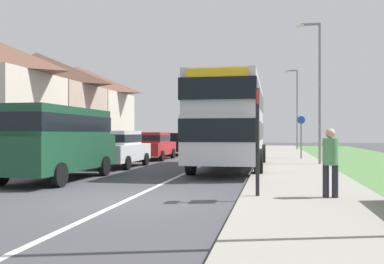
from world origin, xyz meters
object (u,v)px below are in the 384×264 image
Objects in this scene: parked_car_white at (117,147)px; parked_car_black at (175,143)px; bus_stop_sign at (258,134)px; street_lamp_far at (296,104)px; street_lamp_mid at (317,83)px; double_decker_bus at (231,120)px; cycle_route_sign at (301,135)px; parked_car_red at (153,145)px; pedestrian_at_stop at (330,159)px; parked_van_dark_green at (58,138)px.

parked_car_white reaches higher than parked_car_black.
street_lamp_far is at bearing 85.28° from bus_stop_sign.
street_lamp_far reaches higher than street_lamp_mid.
double_decker_bus reaches higher than cycle_route_sign.
cycle_route_sign reaches higher than parked_car_red.
parked_car_black is 0.64× the size of street_lamp_far.
parked_car_white is 1.71× the size of cycle_route_sign.
double_decker_bus reaches higher than pedestrian_at_stop.
bus_stop_sign is at bearing -80.42° from double_decker_bus.
cycle_route_sign reaches higher than parked_car_black.
parked_car_white is at bearing -90.80° from parked_car_black.
parked_car_black is 12.81m from street_lamp_mid.
parked_car_black is at bearing 112.57° from pedestrian_at_stop.
street_lamp_far is (8.89, 14.12, 3.19)m from parked_car_red.
double_decker_bus is at bearing -1.81° from parked_car_white.
parked_van_dark_green is at bearing -109.62° from street_lamp_far.
bus_stop_sign is at bearing -65.20° from parked_car_red.
parked_car_black is at bearing 135.27° from street_lamp_mid.
parked_van_dark_green is 12.07m from street_lamp_mid.
parked_van_dark_green is 7.33m from bus_stop_sign.
parked_van_dark_green is at bearing -139.93° from street_lamp_mid.
street_lamp_mid reaches higher than double_decker_bus.
double_decker_bus is 3.83× the size of cycle_route_sign.
bus_stop_sign is 15.11m from cycle_route_sign.
pedestrian_at_stop is (8.07, -19.41, 0.11)m from parked_car_black.
pedestrian_at_stop is 28.43m from street_lamp_far.
double_decker_bus is 3.72× the size of bus_stop_sign.
parked_car_black is (0.10, 5.28, -0.02)m from parked_car_red.
bus_stop_sign reaches higher than parked_van_dark_green.
parked_car_white is 10.78m from bus_stop_sign.
parked_car_white is (0.05, 5.41, -0.50)m from parked_van_dark_green.
street_lamp_mid is at bearing 31.83° from double_decker_bus.
cycle_route_sign is at bearing 5.49° from parked_car_red.
street_lamp_mid is (3.80, 2.36, 1.75)m from double_decker_bus.
pedestrian_at_stop is 0.64× the size of bus_stop_sign.
street_lamp_far is (0.72, 28.25, 3.09)m from pedestrian_at_stop.
parked_car_red is at bearing -91.07° from parked_car_black.
cycle_route_sign is (3.34, 6.65, -0.71)m from double_decker_bus.
double_decker_bus is 2.24× the size of parked_car_red.
cycle_route_sign is (1.93, 14.99, -0.11)m from bus_stop_sign.
cycle_route_sign is at bearing -91.73° from street_lamp_far.
parked_car_red is 5.28m from parked_car_black.
street_lamp_far reaches higher than bus_stop_sign.
street_lamp_far is (2.34, 28.29, 2.53)m from bus_stop_sign.
street_lamp_mid is (8.84, -8.76, 3.02)m from parked_car_black.
cycle_route_sign is 0.36× the size of street_lamp_far.
parked_van_dark_green is 26.89m from street_lamp_far.
street_lamp_far is at bearing 65.69° from parked_car_white.
cycle_route_sign reaches higher than parked_car_white.
pedestrian_at_stop is at bearing -91.45° from street_lamp_far.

